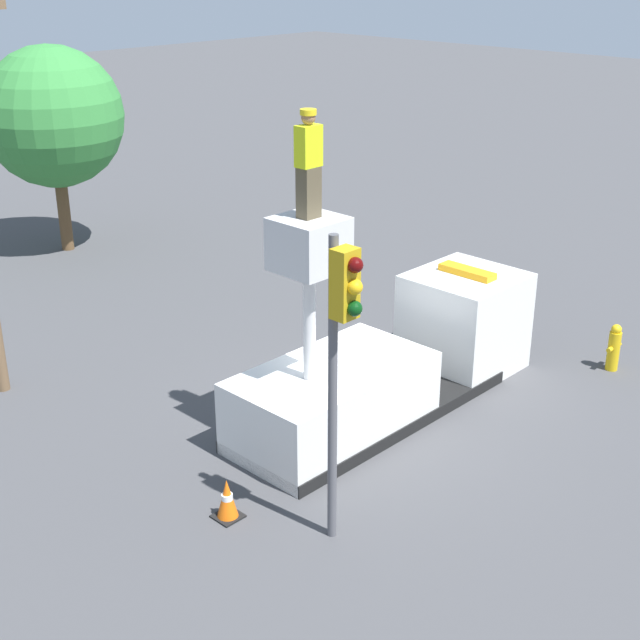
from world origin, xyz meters
TOP-DOWN VIEW (x-y plane):
  - ground_plane at (0.00, 0.00)m, footprint 120.00×120.00m
  - bucket_truck at (0.60, 0.00)m, footprint 7.06×2.11m
  - worker at (-1.66, 0.00)m, footprint 0.40×0.26m
  - traffic_light_pole at (-3.28, -2.23)m, footprint 0.34×0.57m
  - fire_hydrant at (5.13, -2.39)m, footprint 0.50×0.26m
  - traffic_cone_rear at (-4.10, -0.58)m, footprint 0.42×0.42m
  - tree_left_bg at (1.44, 13.28)m, footprint 3.99×3.99m

SIDE VIEW (x-z plane):
  - ground_plane at x=0.00m, z-range 0.00..0.00m
  - traffic_cone_rear at x=-4.10m, z-range -0.02..0.67m
  - fire_hydrant at x=5.13m, z-range -0.01..1.03m
  - bucket_truck at x=0.60m, z-range -1.25..3.06m
  - traffic_light_pole at x=-3.28m, z-range 1.01..5.85m
  - tree_left_bg at x=1.44m, z-range 0.96..6.89m
  - worker at x=-1.66m, z-range 4.32..6.06m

